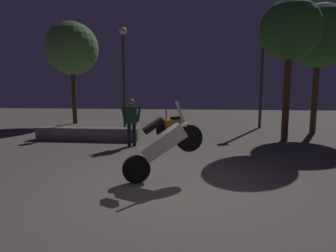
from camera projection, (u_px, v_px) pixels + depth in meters
name	position (u px, v px, depth m)	size (l,w,h in m)	color
ground_plane	(170.00, 187.00, 5.40)	(40.00, 40.00, 0.00)	#605951
motorcycle_white_foreground	(163.00, 145.00, 5.67)	(1.60, 0.66, 1.63)	black
motorcycle_orange_parked_left	(173.00, 125.00, 11.17)	(1.16, 1.32, 1.11)	black
person_rider_beside	(131.00, 118.00, 9.08)	(0.66, 0.31, 1.55)	black
streetlamp_near	(262.00, 66.00, 13.15)	(0.36, 0.36, 4.51)	#38383D
streetlamp_far	(124.00, 64.00, 13.37)	(0.36, 0.36, 4.74)	#38383D
tree_left_bg	(290.00, 31.00, 9.66)	(2.07, 2.07, 4.92)	#4C331E
tree_center_bg	(319.00, 37.00, 11.41)	(2.56, 2.56, 5.26)	#4C331E
tree_right_bg	(72.00, 49.00, 14.68)	(2.72, 2.72, 5.32)	#4C331E
planter_wall_low	(88.00, 134.00, 10.35)	(3.81, 0.50, 0.45)	gray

